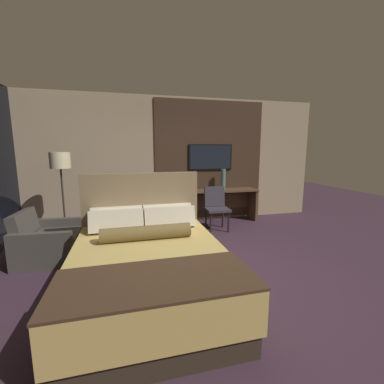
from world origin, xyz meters
TOP-DOWN VIEW (x-y plane):
  - ground_plane at (0.00, 0.00)m, footprint 16.00×16.00m
  - wall_back_tv_panel at (0.14, 2.59)m, footprint 7.20×0.09m
  - bed at (-0.72, -0.41)m, footprint 1.65×2.17m
  - desk at (0.99, 2.33)m, footprint 2.05×0.48m
  - tv at (0.99, 2.52)m, footprint 1.04×0.04m
  - desk_chair at (0.87, 1.77)m, footprint 0.49×0.48m
  - armchair_by_window at (-2.11, 0.99)m, footprint 0.90×0.92m
  - floor_lamp at (-2.03, 1.78)m, footprint 0.34×0.34m
  - vase_tall at (1.24, 2.34)m, footprint 0.11×0.11m
  - vase_short at (0.53, 2.23)m, footprint 0.08×0.08m

SIDE VIEW (x-z plane):
  - ground_plane at x=0.00m, z-range 0.00..0.00m
  - armchair_by_window at x=-2.11m, z-range -0.13..0.64m
  - bed at x=-0.72m, z-range -0.30..1.03m
  - desk at x=0.99m, z-range 0.14..0.89m
  - desk_chair at x=0.87m, z-range 0.08..0.97m
  - vase_short at x=0.53m, z-range 0.74..1.04m
  - vase_tall at x=1.24m, z-range 0.74..1.22m
  - floor_lamp at x=-2.03m, z-range 0.54..2.15m
  - wall_back_tv_panel at x=0.14m, z-range 0.00..2.80m
  - tv at x=0.99m, z-range 1.19..1.77m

